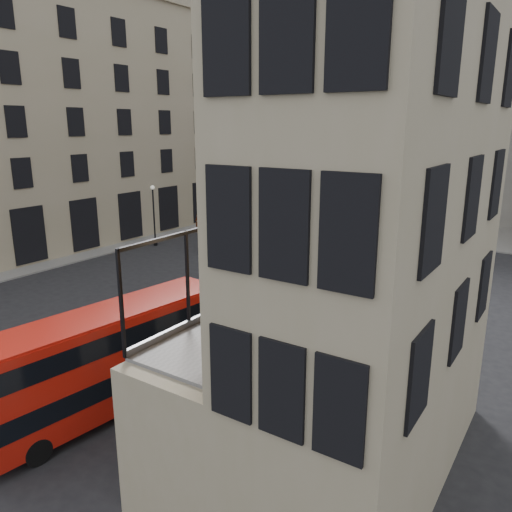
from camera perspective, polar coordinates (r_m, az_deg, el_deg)
The scene contains 31 objects.
ground at distance 21.93m, azimuth -12.96°, elevation -13.97°, with size 140.00×140.00×0.00m, color black.
host_building_main at distance 13.89m, azimuth 14.68°, elevation 3.39°, with size 7.26×11.40×15.10m.
host_frontage at distance 17.17m, azimuth 2.20°, elevation -13.61°, with size 3.00×11.00×4.50m, color tan.
cafe_floor at distance 16.21m, azimuth 2.28°, elevation -6.44°, with size 3.00×10.00×0.10m, color slate.
building_left at distance 52.82m, azimuth -18.45°, elevation 15.14°, with size 14.60×50.60×22.00m.
gateway at distance 63.91m, azimuth 16.50°, elevation 13.31°, with size 35.00×10.60×18.00m.
pavement_far at distance 55.80m, azimuth 11.70°, elevation 3.81°, with size 40.00×12.00×0.12m, color slate.
pavement_left at distance 45.26m, azimuth -21.29°, elevation 0.56°, with size 8.00×48.00×0.12m, color slate.
traffic_light_near at distance 30.33m, azimuth 1.98°, elevation -0.48°, with size 0.16×0.20×3.80m.
traffic_light_far at distance 50.97m, azimuth -1.97°, elevation 5.79°, with size 0.16×0.20×3.80m.
street_lamp_a at distance 44.74m, azimuth -11.56°, elevation 4.18°, with size 0.36×0.36×5.33m.
street_lamp_b at distance 51.76m, azimuth 10.15°, elevation 5.67°, with size 0.36×0.36×5.33m.
bus_near at distance 19.50m, azimuth -16.40°, elevation -10.79°, with size 3.39×9.98×3.90m.
bus_far at distance 52.20m, azimuth 7.65°, elevation 5.71°, with size 3.53×10.36×4.05m.
car_a at distance 43.45m, azimuth -3.99°, elevation 2.02°, with size 1.94×4.81×1.64m, color #A2A6AB.
car_b at distance 37.62m, azimuth 9.95°, elevation -0.40°, with size 1.47×4.20×1.38m, color #9B0910.
car_c at distance 50.36m, azimuth 0.75°, elevation 3.76°, with size 2.13×5.23×1.52m, color black.
bicycle at distance 33.69m, azimuth -4.15°, elevation -2.44°, with size 0.60×1.71×0.90m, color gray.
cyclist at distance 29.91m, azimuth 0.17°, elevation -3.87°, with size 0.61×0.40×1.68m, color #D7EF19.
pedestrian_a at distance 50.76m, azimuth -3.63°, elevation 3.93°, with size 0.83×0.65×1.72m, color gray.
pedestrian_b at distance 49.43m, azimuth 7.22°, elevation 3.45°, with size 1.00×0.58×1.55m, color gray.
pedestrian_c at distance 56.96m, azimuth 14.00°, elevation 4.62°, with size 0.89×0.37×1.53m, color gray.
pedestrian_d at distance 51.53m, azimuth 23.92°, elevation 2.98°, with size 0.96×0.62×1.96m, color gray.
pedestrian_e at distance 50.49m, azimuth -6.69°, elevation 3.84°, with size 0.65×0.43×1.79m, color gray.
cafe_table_near at distance 14.73m, azimuth -4.93°, elevation -6.14°, with size 0.69×0.69×0.86m.
cafe_table_mid at distance 16.59m, azimuth 0.59°, elevation -4.04°, with size 0.55×0.55×0.69m.
cafe_table_far at distance 18.55m, azimuth 4.69°, elevation -1.87°, with size 0.62×0.62×0.77m.
cafe_chair_a at distance 13.07m, azimuth -1.39°, elevation -10.25°, with size 0.54×0.54×0.94m.
cafe_chair_b at distance 15.89m, azimuth 4.08°, elevation -5.61°, with size 0.48×0.48×0.95m.
cafe_chair_c at distance 15.93m, azimuth 6.74°, elevation -5.61°, with size 0.52×0.52×0.96m.
cafe_chair_d at distance 19.14m, azimuth 10.84°, elevation -2.41°, with size 0.45×0.45×0.79m.
Camera 1 is at (14.33, -12.92, 10.42)m, focal length 35.00 mm.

